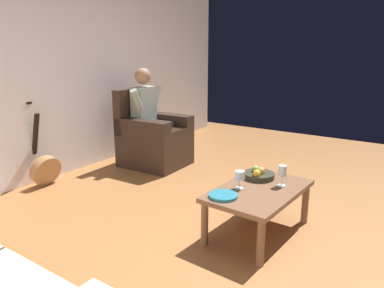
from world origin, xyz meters
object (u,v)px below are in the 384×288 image
(decorative_dish, at_px, (223,196))
(coffee_table, at_px, (259,195))
(armchair, at_px, (153,139))
(wine_glass_near, at_px, (282,172))
(person_seated, at_px, (151,113))
(wine_glass_far, at_px, (240,176))
(guitar, at_px, (45,167))
(fruit_bowl, at_px, (259,175))

(decorative_dish, bearing_deg, coffee_table, 153.57)
(armchair, distance_m, wine_glass_near, 2.29)
(coffee_table, bearing_deg, decorative_dish, -26.43)
(person_seated, relative_size, wine_glass_near, 7.09)
(armchair, bearing_deg, wine_glass_far, 57.49)
(person_seated, bearing_deg, wine_glass_far, 57.81)
(coffee_table, relative_size, decorative_dish, 4.34)
(armchair, distance_m, guitar, 1.42)
(person_seated, bearing_deg, guitar, -23.55)
(wine_glass_far, relative_size, decorative_dish, 0.67)
(person_seated, bearing_deg, coffee_table, 61.61)
(armchair, height_order, person_seated, person_seated)
(person_seated, xyz_separation_m, guitar, (1.31, -0.51, -0.49))
(wine_glass_near, bearing_deg, armchair, -111.22)
(coffee_table, relative_size, fruit_bowl, 3.62)
(wine_glass_near, bearing_deg, person_seated, -110.99)
(person_seated, relative_size, fruit_bowl, 4.68)
(coffee_table, distance_m, wine_glass_near, 0.28)
(guitar, relative_size, decorative_dish, 4.22)
(armchair, xyz_separation_m, wine_glass_far, (1.09, 1.86, 0.16))
(person_seated, distance_m, wine_glass_near, 2.31)
(decorative_dish, bearing_deg, person_seated, -125.40)
(armchair, xyz_separation_m, wine_glass_near, (0.83, 2.13, 0.18))
(wine_glass_near, bearing_deg, guitar, -79.73)
(armchair, distance_m, decorative_dish, 2.26)
(fruit_bowl, xyz_separation_m, decorative_dish, (0.56, -0.05, -0.02))
(person_seated, height_order, decorative_dish, person_seated)
(coffee_table, distance_m, fruit_bowl, 0.28)
(wine_glass_far, bearing_deg, wine_glass_near, 133.61)
(wine_glass_near, height_order, wine_glass_far, wine_glass_near)
(armchair, bearing_deg, person_seated, -90.00)
(wine_glass_far, height_order, fruit_bowl, wine_glass_far)
(person_seated, relative_size, wine_glass_far, 8.36)
(coffee_table, bearing_deg, armchair, -116.48)
(guitar, bearing_deg, armchair, 157.80)
(person_seated, bearing_deg, wine_glass_near, 66.81)
(armchair, xyz_separation_m, guitar, (1.31, -0.53, -0.14))
(armchair, relative_size, person_seated, 0.79)
(guitar, xyz_separation_m, fruit_bowl, (-0.55, 2.42, 0.22))
(wine_glass_near, bearing_deg, fruit_bowl, -105.83)
(armchair, bearing_deg, fruit_bowl, 65.92)
(person_seated, xyz_separation_m, coffee_table, (0.99, 2.02, -0.36))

